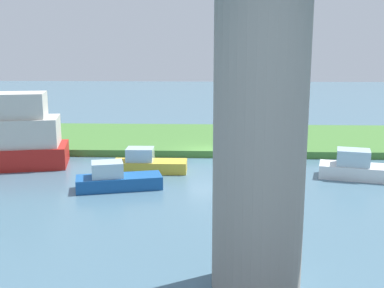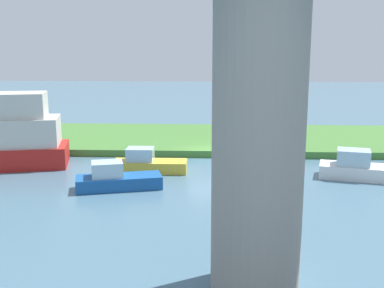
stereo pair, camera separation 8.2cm
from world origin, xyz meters
The scene contains 8 objects.
ground_plane centered at (0.00, 0.00, 0.00)m, with size 160.00×160.00×0.00m, color #476B7F.
grassy_bank centered at (0.00, -6.00, 0.25)m, with size 80.00×12.00×0.50m, color #427533.
bridge_pylon centered at (-1.76, 18.12, 4.90)m, with size 2.81×2.81×9.79m, color #9E998E.
person_on_bank centered at (-4.65, -2.55, 1.20)m, with size 0.37×0.37×1.39m.
mooring_post centered at (-5.73, -1.06, 0.99)m, with size 0.20×0.20×0.97m, color brown.
riverboat_paddlewheel centered at (-9.13, 4.94, 0.61)m, with size 5.43×3.06×1.71m.
houseboat_blue centered at (3.64, 3.94, 0.54)m, with size 4.55×1.65×1.51m.
pontoon_yellow centered at (4.85, 7.62, 0.55)m, with size 4.85×2.74×1.53m.
Camera 1 is at (-0.33, 32.14, 7.47)m, focal length 44.13 mm.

